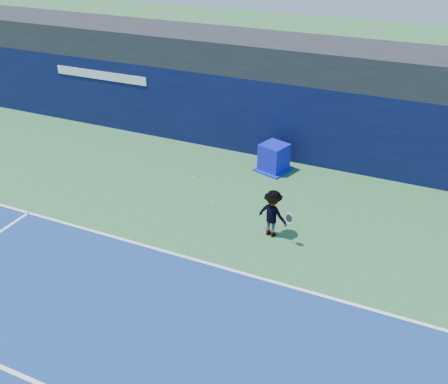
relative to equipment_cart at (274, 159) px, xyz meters
The scene contains 8 objects.
ground 9.13m from the equipment_cart, 97.22° to the right, with size 80.00×80.00×0.00m, color #2E6737.
baseline 6.17m from the equipment_cart, 100.73° to the right, with size 24.00×0.10×0.01m, color white.
service_line 11.12m from the equipment_cart, 95.92° to the right, with size 24.00×0.10×0.01m, color white.
stadium_band 4.13m from the equipment_cart, 115.05° to the left, with size 36.00×3.00×1.20m, color black.
back_wall_assembly 2.12m from the equipment_cart, 128.39° to the left, with size 36.00×1.03×3.00m.
equipment_cart is the anchor object (origin of this frame).
tennis_player 4.24m from the equipment_cart, 71.42° to the right, with size 1.26×0.76×1.48m.
tennis_ball 3.81m from the equipment_cart, 113.10° to the right, with size 0.06×0.06×0.06m.
Camera 1 is at (6.25, -6.76, 8.46)m, focal length 40.00 mm.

